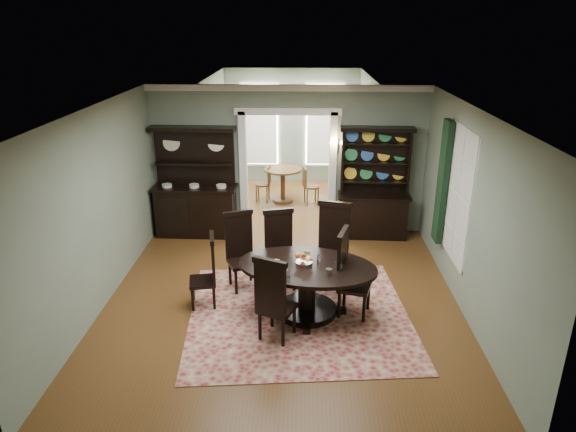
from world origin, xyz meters
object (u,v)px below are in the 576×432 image
welsh_dresser (374,198)px  parlor_table (283,180)px  sideboard (196,198)px  dining_table (307,280)px

welsh_dresser → parlor_table: (-1.91, 2.04, -0.27)m
sideboard → dining_table: bearing=-52.3°
dining_table → sideboard: bearing=137.2°
dining_table → welsh_dresser: (1.35, 3.04, 0.25)m
dining_table → sideboard: 3.77m
sideboard → welsh_dresser: size_ratio=0.99×
dining_table → parlor_table: size_ratio=2.52×
dining_table → welsh_dresser: size_ratio=1.01×
dining_table → parlor_table: 5.11m
welsh_dresser → parlor_table: bearing=135.1°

